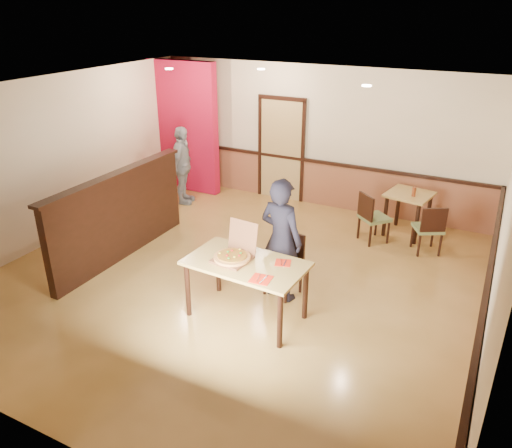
{
  "coord_description": "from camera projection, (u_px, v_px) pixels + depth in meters",
  "views": [
    {
      "loc": [
        3.33,
        -5.78,
        3.9
      ],
      "look_at": [
        0.38,
        0.0,
        0.98
      ],
      "focal_mm": 35.0,
      "sensor_mm": 36.0,
      "label": 1
    }
  ],
  "objects": [
    {
      "name": "napkin_near",
      "position": [
        261.0,
        279.0,
        6.01
      ],
      "size": [
        0.27,
        0.27,
        0.01
      ],
      "rotation": [
        0.0,
        0.0,
        0.09
      ],
      "color": "red",
      "rests_on": "main_table"
    },
    {
      "name": "chair_rail_right",
      "position": [
        488.0,
        278.0,
        5.87
      ],
      "size": [
        0.06,
        7.0,
        0.06
      ],
      "primitive_type": "cube",
      "color": "black",
      "rests_on": "wall_right"
    },
    {
      "name": "wall_left",
      "position": [
        55.0,
        160.0,
        8.56
      ],
      "size": [
        0.0,
        7.0,
        7.0
      ],
      "primitive_type": "plane",
      "rotation": [
        1.57,
        0.0,
        1.57
      ],
      "color": "#F5E5C0",
      "rests_on": "floor"
    },
    {
      "name": "condiment",
      "position": [
        414.0,
        192.0,
        8.64
      ],
      "size": [
        0.07,
        0.07,
        0.16
      ],
      "primitive_type": "cylinder",
      "color": "brown",
      "rests_on": "side_table"
    },
    {
      "name": "pizza_box",
      "position": [
        234.0,
        255.0,
        6.46
      ],
      "size": [
        0.48,
        0.55,
        0.46
      ],
      "rotation": [
        0.0,
        0.0,
        -0.09
      ],
      "color": "brown",
      "rests_on": "main_table"
    },
    {
      "name": "wainscot_back",
      "position": [
        316.0,
        183.0,
        10.31
      ],
      "size": [
        7.0,
        0.04,
        0.9
      ],
      "primitive_type": "cube",
      "color": "#95573B",
      "rests_on": "floor"
    },
    {
      "name": "wainscot_right",
      "position": [
        483.0,
        311.0,
        6.05
      ],
      "size": [
        0.04,
        7.0,
        0.9
      ],
      "primitive_type": "cube",
      "color": "#95573B",
      "rests_on": "floor"
    },
    {
      "name": "side_table",
      "position": [
        408.0,
        203.0,
        8.87
      ],
      "size": [
        0.85,
        0.85,
        0.79
      ],
      "rotation": [
        0.0,
        0.0,
        -0.18
      ],
      "color": "tan",
      "rests_on": "floor"
    },
    {
      "name": "side_chair_right",
      "position": [
        430.0,
        227.0,
        8.23
      ],
      "size": [
        0.59,
        0.59,
        0.87
      ],
      "rotation": [
        0.0,
        0.0,
        3.65
      ],
      "color": "olive",
      "rests_on": "floor"
    },
    {
      "name": "red_accent_panel",
      "position": [
        184.0,
        127.0,
        10.74
      ],
      "size": [
        1.6,
        0.2,
        2.78
      ],
      "primitive_type": "cube",
      "color": "#A80C2E",
      "rests_on": "floor"
    },
    {
      "name": "diner",
      "position": [
        281.0,
        240.0,
        6.85
      ],
      "size": [
        0.72,
        0.54,
        1.78
      ],
      "primitive_type": "imported",
      "rotation": [
        0.0,
        0.0,
        2.97
      ],
      "color": "black",
      "rests_on": "floor"
    },
    {
      "name": "back_door",
      "position": [
        281.0,
        150.0,
        10.39
      ],
      "size": [
        0.9,
        0.06,
        2.1
      ],
      "primitive_type": "cube",
      "color": "tan",
      "rests_on": "wall_back"
    },
    {
      "name": "pizza",
      "position": [
        232.0,
        257.0,
        6.43
      ],
      "size": [
        0.53,
        0.53,
        0.03
      ],
      "primitive_type": "cylinder",
      "rotation": [
        0.0,
        0.0,
        -0.13
      ],
      "color": "#D0904B",
      "rests_on": "pizza_box"
    },
    {
      "name": "passerby",
      "position": [
        182.0,
        166.0,
        10.21
      ],
      "size": [
        0.65,
        1.02,
        1.62
      ],
      "primitive_type": "imported",
      "rotation": [
        0.0,
        0.0,
        1.87
      ],
      "color": "gray",
      "rests_on": "floor"
    },
    {
      "name": "spot_c",
      "position": [
        367.0,
        86.0,
        7.17
      ],
      "size": [
        0.14,
        0.14,
        0.02
      ],
      "primitive_type": "cylinder",
      "color": "#FFD3B2",
      "rests_on": "ceiling"
    },
    {
      "name": "spot_b",
      "position": [
        261.0,
        69.0,
        8.9
      ],
      "size": [
        0.14,
        0.14,
        0.02
      ],
      "primitive_type": "cylinder",
      "color": "#FFD3B2",
      "rests_on": "ceiling"
    },
    {
      "name": "napkin_far",
      "position": [
        283.0,
        263.0,
        6.39
      ],
      "size": [
        0.25,
        0.25,
        0.01
      ],
      "rotation": [
        0.0,
        0.0,
        0.31
      ],
      "color": "red",
      "rests_on": "main_table"
    },
    {
      "name": "floor",
      "position": [
        234.0,
        278.0,
        7.68
      ],
      "size": [
        7.0,
        7.0,
        0.0
      ],
      "primitive_type": "plane",
      "color": "tan",
      "rests_on": "ground"
    },
    {
      "name": "ceiling",
      "position": [
        230.0,
        92.0,
        6.53
      ],
      "size": [
        7.0,
        7.0,
        0.0
      ],
      "primitive_type": "plane",
      "rotation": [
        3.14,
        0.0,
        0.0
      ],
      "color": "black",
      "rests_on": "wall_back"
    },
    {
      "name": "side_chair_left",
      "position": [
        372.0,
        216.0,
        8.64
      ],
      "size": [
        0.62,
        0.62,
        0.89
      ],
      "rotation": [
        0.0,
        0.0,
        2.42
      ],
      "color": "olive",
      "rests_on": "floor"
    },
    {
      "name": "diner_chair",
      "position": [
        286.0,
        261.0,
        7.12
      ],
      "size": [
        0.53,
        0.53,
        0.91
      ],
      "rotation": [
        0.0,
        0.0,
        -0.21
      ],
      "color": "olive",
      "rests_on": "floor"
    },
    {
      "name": "main_table",
      "position": [
        246.0,
        270.0,
        6.45
      ],
      "size": [
        1.59,
        0.96,
        0.83
      ],
      "rotation": [
        0.0,
        0.0,
        -0.05
      ],
      "color": "tan",
      "rests_on": "floor"
    },
    {
      "name": "wall_back",
      "position": [
        319.0,
        138.0,
        9.95
      ],
      "size": [
        7.0,
        0.0,
        7.0
      ],
      "primitive_type": "plane",
      "rotation": [
        1.57,
        0.0,
        0.0
      ],
      "color": "#F5E5C0",
      "rests_on": "floor"
    },
    {
      "name": "spot_a",
      "position": [
        169.0,
        69.0,
        8.95
      ],
      "size": [
        0.14,
        0.14,
        0.02
      ],
      "primitive_type": "cylinder",
      "color": "#FFD3B2",
      "rests_on": "ceiling"
    },
    {
      "name": "chair_rail_back",
      "position": [
        317.0,
        161.0,
        10.1
      ],
      "size": [
        7.0,
        0.06,
        0.06
      ],
      "primitive_type": "cube",
      "color": "black",
      "rests_on": "wall_back"
    },
    {
      "name": "wall_right",
      "position": [
        501.0,
        242.0,
        5.65
      ],
      "size": [
        0.0,
        7.0,
        7.0
      ],
      "primitive_type": "plane",
      "rotation": [
        1.57,
        0.0,
        -1.57
      ],
      "color": "#F5E5C0",
      "rests_on": "floor"
    },
    {
      "name": "booth_partition",
      "position": [
        119.0,
        215.0,
        8.04
      ],
      "size": [
        0.2,
        3.1,
        1.44
      ],
      "color": "black",
      "rests_on": "floor"
    }
  ]
}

